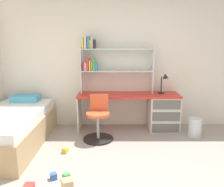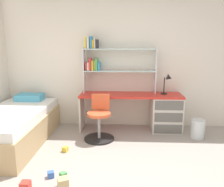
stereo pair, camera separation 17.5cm
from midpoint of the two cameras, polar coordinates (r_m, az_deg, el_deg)
room_shell at (r=3.65m, az=-13.39°, el=7.19°), size 5.84×5.49×2.67m
desk at (r=4.52m, az=12.05°, el=-4.10°), size 1.91×0.51×0.71m
bookshelf_hutch at (r=4.44m, az=0.22°, el=8.16°), size 1.38×0.22×1.07m
desk_lamp at (r=4.44m, az=14.72°, el=3.00°), size 0.20×0.17×0.38m
swivel_chair at (r=4.04m, az=-1.88°, el=-7.08°), size 0.52×0.52×0.77m
bed_platform at (r=4.18m, az=-21.92°, el=-7.62°), size 1.00×1.99×0.68m
waste_bin at (r=4.42m, az=21.42°, el=-8.09°), size 0.24×0.24×0.34m
toy_block_red_0 at (r=2.95m, az=-18.84°, el=-20.75°), size 0.11×0.11×0.10m
toy_block_natural_1 at (r=2.89m, az=-10.14°, el=-20.85°), size 0.16×0.16×0.12m
toy_block_green_2 at (r=3.08m, az=-10.24°, el=-19.17°), size 0.10×0.10×0.07m
toy_block_yellow_3 at (r=3.73m, az=-10.09°, el=-13.34°), size 0.10×0.10×0.08m
toy_block_blue_4 at (r=3.12m, az=-13.20°, el=-18.85°), size 0.10×0.10×0.08m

